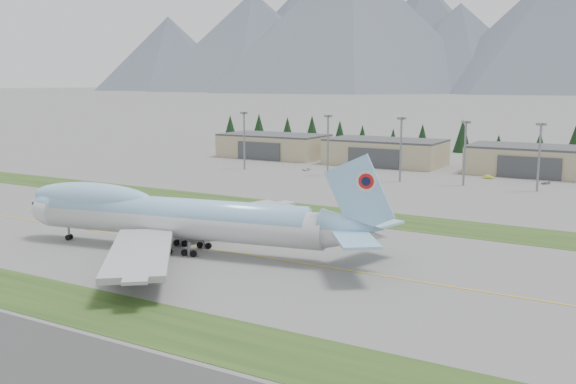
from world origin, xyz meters
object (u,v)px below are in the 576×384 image
Objects in this scene: hangar_center at (385,152)px; service_vehicle_c at (546,184)px; service_vehicle_a at (306,170)px; boeing_747_freighter at (176,217)px; hangar_right at (535,160)px; hangar_left at (274,146)px; service_vehicle_b at (488,179)px.

hangar_center reaches higher than service_vehicle_c.
boeing_747_freighter is at bearing -62.04° from service_vehicle_a.
boeing_747_freighter is 160.87m from hangar_right.
hangar_center reaches higher than service_vehicle_a.
hangar_right is (60.00, 0.00, 0.00)m from hangar_center.
hangar_center is 1.00× the size of hangar_right.
hangar_right reaches higher than service_vehicle_c.
hangar_center is (-14.46, 154.28, -1.73)m from boeing_747_freighter.
hangar_right is (115.00, 0.00, 0.00)m from hangar_left.
service_vehicle_c is (19.97, -3.02, 0.00)m from service_vehicle_b.
hangar_center is at bearing 73.70° from service_vehicle_b.
hangar_left and hangar_center have the same top height.
hangar_center is 13.21× the size of service_vehicle_c.
hangar_right reaches higher than service_vehicle_a.
hangar_right is at bearing 63.41° from boeing_747_freighter.
hangar_left reaches higher than service_vehicle_c.
boeing_747_freighter is 154.97m from hangar_center.
hangar_right is 12.91× the size of service_vehicle_a.
hangar_right is 23.89m from service_vehicle_b.
hangar_left is 1.00× the size of hangar_center.
service_vehicle_a is at bearing -144.70° from service_vehicle_c.
boeing_747_freighter is 138.89m from service_vehicle_b.
hangar_left is 12.91× the size of service_vehicle_a.
boeing_747_freighter reaches higher than hangar_right.
service_vehicle_a is 88.06m from service_vehicle_c.
service_vehicle_c is (67.32, -22.55, -5.39)m from hangar_center.
service_vehicle_c is at bearing 18.76° from service_vehicle_a.
boeing_747_freighter is 1.71× the size of hangar_left.
service_vehicle_c is (87.45, 10.28, 0.00)m from service_vehicle_a.
boeing_747_freighter reaches higher than hangar_left.
service_vehicle_b is 20.20m from service_vehicle_c.
hangar_right is 12.10× the size of service_vehicle_b.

